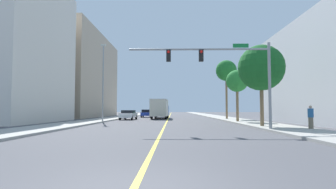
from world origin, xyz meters
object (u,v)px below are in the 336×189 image
palm_far (226,71)px  car_blue (147,113)px  street_lamp (103,79)px  palm_near (261,68)px  traffic_signal_mast (225,65)px  car_green (161,113)px  delivery_truck (160,109)px  pedestrian (311,117)px  palm_mid (237,81)px  car_white (128,115)px

palm_far → car_blue: palm_far is taller
street_lamp → palm_near: street_lamp is taller
traffic_signal_mast → car_green: size_ratio=2.51×
car_blue → delivery_truck: bearing=-68.7°
traffic_signal_mast → street_lamp: bearing=133.2°
palm_far → pedestrian: 20.50m
traffic_signal_mast → pedestrian: size_ratio=6.20×
palm_mid → pedestrian: (2.31, -11.29, -3.67)m
car_white → pedestrian: bearing=131.1°
palm_near → street_lamp: bearing=148.2°
traffic_signal_mast → car_blue: (-8.53, 30.75, -3.83)m
palm_mid → car_green: 22.62m
delivery_truck → pedestrian: (11.58, -23.18, -0.66)m
palm_far → traffic_signal_mast: bearing=-101.7°
street_lamp → palm_far: (16.02, 6.80, 1.83)m
street_lamp → pedestrian: (17.87, -12.71, -4.20)m
traffic_signal_mast → palm_near: bearing=41.3°
palm_mid → car_green: bearing=114.9°
palm_near → palm_far: (0.47, 16.43, 2.11)m
street_lamp → traffic_signal_mast: bearing=-46.8°
palm_far → car_white: palm_far is taller
car_blue → palm_mid: bearing=-57.4°
delivery_truck → pedestrian: 25.92m
palm_far → pedestrian: bearing=-84.6°
palm_near → palm_far: bearing=88.4°
car_blue → pedestrian: 33.92m
street_lamp → palm_mid: size_ratio=1.58×
car_blue → car_white: bearing=-97.1°
palm_mid → car_blue: (-12.11, 19.41, -3.87)m
street_lamp → pedestrian: size_ratio=5.69×
palm_near → pedestrian: (2.32, -3.08, -3.92)m
delivery_truck → car_white: bearing=-138.2°
palm_near → car_white: bearing=129.6°
palm_near → palm_mid: palm_near is taller
car_green → car_blue: (-2.72, -0.80, -0.01)m
car_blue → pedestrian: bearing=-64.2°
car_white → pedestrian: 25.21m
car_green → car_white: bearing=-112.3°
traffic_signal_mast → car_green: traffic_signal_mast is taller
street_lamp → car_green: 20.26m
pedestrian → palm_far: bearing=-11.1°
palm_far → car_green: bearing=129.4°
palm_mid → pedestrian: palm_mid is taller
car_green → car_blue: 2.83m
palm_near → car_green: 30.21m
palm_far → car_blue: 17.95m
traffic_signal_mast → delivery_truck: traffic_signal_mast is taller
palm_near → palm_far: 16.57m
palm_mid → delivery_truck: size_ratio=0.68×
palm_mid → palm_far: (0.46, 8.21, 2.36)m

